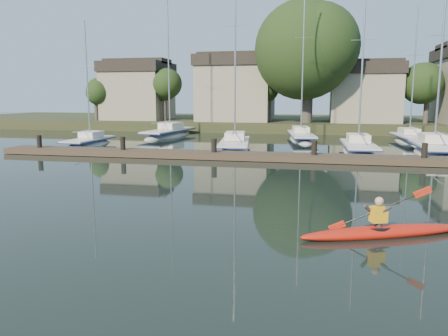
% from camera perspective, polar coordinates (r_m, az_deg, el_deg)
% --- Properties ---
extents(ground, '(160.00, 160.00, 0.00)m').
position_cam_1_polar(ground, '(12.77, -2.63, -7.78)').
color(ground, black).
rests_on(ground, ground).
extents(kayak, '(4.66, 2.48, 1.53)m').
position_cam_1_polar(kayak, '(12.71, 19.94, -7.55)').
color(kayak, '#B3130D').
rests_on(kayak, ground).
extents(dock, '(34.00, 2.00, 1.80)m').
position_cam_1_polar(dock, '(26.23, 5.09, 1.53)').
color(dock, '#433526').
rests_on(dock, ground).
extents(sailboat_0, '(1.95, 6.64, 10.49)m').
position_cam_1_polar(sailboat_0, '(35.39, -17.17, 2.57)').
color(sailboat_0, silver).
rests_on(sailboat_0, ground).
extents(sailboat_2, '(3.25, 9.10, 14.75)m').
position_cam_1_polar(sailboat_2, '(31.42, 1.40, 2.15)').
color(sailboat_2, silver).
rests_on(sailboat_2, ground).
extents(sailboat_3, '(2.30, 8.04, 12.89)m').
position_cam_1_polar(sailboat_3, '(31.08, 17.12, 1.64)').
color(sailboat_3, silver).
rests_on(sailboat_3, ground).
extents(sailboat_4, '(2.43, 7.81, 13.22)m').
position_cam_1_polar(sailboat_4, '(31.71, 25.75, 1.23)').
color(sailboat_4, silver).
rests_on(sailboat_4, ground).
extents(sailboat_5, '(3.35, 9.72, 15.77)m').
position_cam_1_polar(sailboat_5, '(41.85, -7.21, 3.87)').
color(sailboat_5, silver).
rests_on(sailboat_5, ground).
extents(sailboat_6, '(3.21, 9.54, 14.89)m').
position_cam_1_polar(sailboat_6, '(38.77, 10.02, 3.40)').
color(sailboat_6, silver).
rests_on(sailboat_6, ground).
extents(sailboat_7, '(2.54, 7.70, 12.21)m').
position_cam_1_polar(sailboat_7, '(39.32, 23.07, 2.86)').
color(sailboat_7, silver).
rests_on(sailboat_7, ground).
extents(shore, '(90.00, 25.25, 12.75)m').
position_cam_1_polar(shore, '(52.12, 10.48, 8.63)').
color(shore, '#253219').
rests_on(shore, ground).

